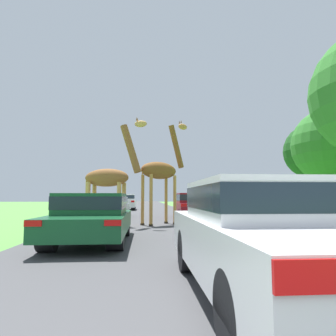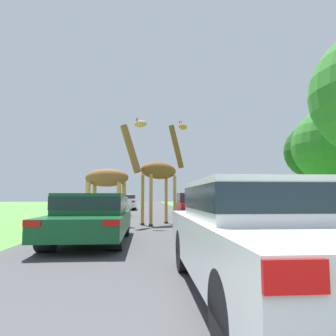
# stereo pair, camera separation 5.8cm
# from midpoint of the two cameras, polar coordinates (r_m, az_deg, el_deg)

# --- Properties ---
(road) EXTENTS (7.15, 120.00, 0.00)m
(road) POSITION_cam_midpoint_polar(r_m,az_deg,el_deg) (29.96, -4.20, -7.94)
(road) COLOR #424244
(road) RESTS_ON ground
(giraffe_near_road) EXTENTS (2.57, 2.03, 5.13)m
(giraffe_near_road) POSITION_cam_midpoint_polar(r_m,az_deg,el_deg) (14.05, -1.39, -0.52)
(giraffe_near_road) COLOR #B77F3D
(giraffe_near_road) RESTS_ON ground
(giraffe_companion) EXTENTS (2.89, 1.26, 4.81)m
(giraffe_companion) POSITION_cam_midpoint_polar(r_m,az_deg,el_deg) (13.58, -11.03, -1.73)
(giraffe_companion) COLOR tan
(giraffe_companion) RESTS_ON ground
(car_lead_maroon) EXTENTS (1.83, 4.78, 1.49)m
(car_lead_maroon) POSITION_cam_midpoint_polar(r_m,az_deg,el_deg) (4.14, 17.25, -11.84)
(car_lead_maroon) COLOR silver
(car_lead_maroon) RESTS_ON ground
(car_queue_right) EXTENTS (1.75, 4.55, 1.26)m
(car_queue_right) POSITION_cam_midpoint_polar(r_m,az_deg,el_deg) (19.43, -10.30, -7.18)
(car_queue_right) COLOR gray
(car_queue_right) RESTS_ON ground
(car_queue_left) EXTENTS (1.72, 4.68, 1.54)m
(car_queue_left) POSITION_cam_midpoint_polar(r_m,az_deg,el_deg) (30.20, -7.96, -6.34)
(car_queue_left) COLOR silver
(car_queue_left) RESTS_ON ground
(car_far_ahead) EXTENTS (1.97, 4.58, 1.37)m
(car_far_ahead) POSITION_cam_midpoint_polar(r_m,az_deg,el_deg) (8.83, -14.41, -8.82)
(car_far_ahead) COLOR #144C28
(car_far_ahead) RESTS_ON ground
(car_verge_right) EXTENTS (1.89, 4.29, 1.51)m
(car_verge_right) POSITION_cam_midpoint_polar(r_m,az_deg,el_deg) (18.74, 4.45, -6.98)
(car_verge_right) COLOR maroon
(car_verge_right) RESTS_ON ground
(tree_centre_back) EXTENTS (4.26, 4.26, 6.95)m
(tree_centre_back) POSITION_cam_midpoint_polar(r_m,az_deg,el_deg) (25.77, 25.67, 2.85)
(tree_centre_back) COLOR brown
(tree_centre_back) RESTS_ON ground
(tree_right_cluster) EXTENTS (4.51, 4.51, 6.61)m
(tree_right_cluster) POSITION_cam_midpoint_polar(r_m,az_deg,el_deg) (20.40, 28.51, 3.78)
(tree_right_cluster) COLOR brown
(tree_right_cluster) RESTS_ON ground
(sign_post) EXTENTS (0.70, 0.08, 1.90)m
(sign_post) POSITION_cam_midpoint_polar(r_m,az_deg,el_deg) (14.75, 14.37, -5.20)
(sign_post) COLOR #4C3823
(sign_post) RESTS_ON ground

